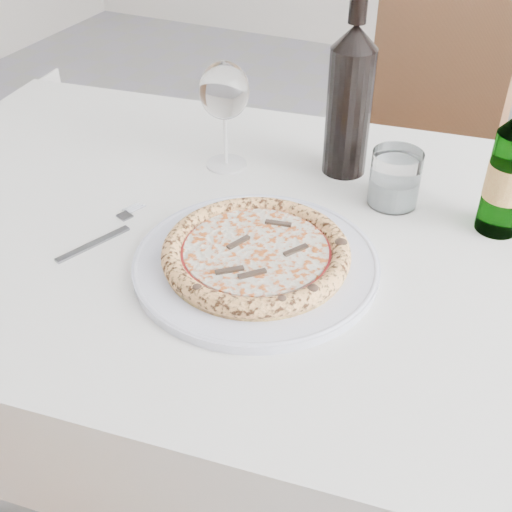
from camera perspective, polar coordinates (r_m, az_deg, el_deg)
The scene contains 10 objects.
floor at distance 1.59m, azimuth -1.27°, elevation -20.81°, with size 5.00×6.00×0.02m, color gray.
dining_table at distance 1.06m, azimuth 2.25°, elevation -1.67°, with size 1.55×1.03×0.76m.
chair_far at distance 1.77m, azimuth 13.25°, elevation 9.22°, with size 0.52×0.52×0.93m.
plate at distance 0.93m, azimuth -0.00°, elevation -0.55°, with size 0.36×0.36×0.02m.
pizza at distance 0.92m, azimuth -0.00°, elevation 0.31°, with size 0.27×0.27×0.03m.
fork at distance 1.03m, azimuth -13.35°, elevation 1.89°, with size 0.06×0.18×0.00m.
wine_glass at distance 1.13m, azimuth -2.84°, elevation 14.26°, with size 0.09×0.09×0.19m.
tumbler at distance 1.08m, azimuth 12.20°, elevation 6.47°, with size 0.08×0.08×0.09m.
beer_bottle at distance 1.03m, azimuth 21.69°, elevation 6.98°, with size 0.07×0.07×0.26m.
wine_bottle at distance 1.12m, azimuth 8.33°, elevation 13.61°, with size 0.08×0.08×0.32m.
Camera 1 is at (0.38, -0.75, 1.33)m, focal length 45.00 mm.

